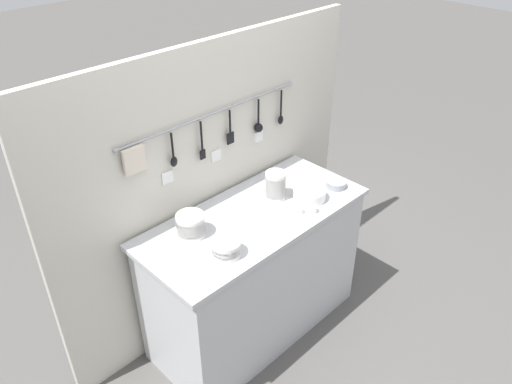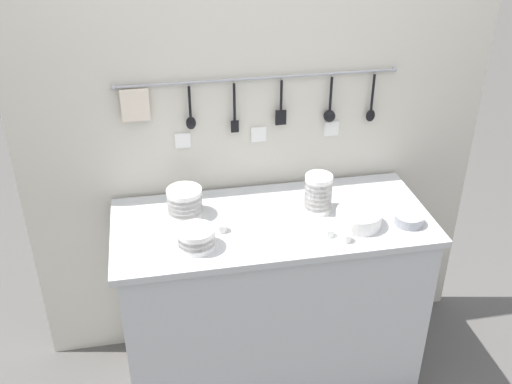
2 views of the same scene
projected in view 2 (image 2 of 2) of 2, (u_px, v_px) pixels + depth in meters
The scene contains 12 objects.
ground_plane at pixel (270, 368), 3.08m from camera, with size 20.00×20.00×0.00m, color #514F4C.
counter at pixel (271, 299), 2.85m from camera, with size 1.40×0.62×0.91m.
back_wall at pixel (257, 179), 2.91m from camera, with size 2.20×0.09×1.85m.
bowl_stack_tall_left at pixel (185, 202), 2.63m from camera, with size 0.16×0.16×0.13m.
bowl_stack_short_front at pixel (318, 193), 2.65m from camera, with size 0.12×0.12×0.18m.
bowl_stack_nested_right at pixel (196, 238), 2.42m from camera, with size 0.15×0.15×0.09m.
plate_stack at pixel (359, 218), 2.57m from camera, with size 0.20×0.20×0.07m.
steel_mixing_bowl at pixel (409, 219), 2.58m from camera, with size 0.13×0.13×0.04m.
cup_by_caddy at pixel (368, 203), 2.71m from camera, with size 0.05×0.05×0.04m.
cup_centre at pixel (328, 232), 2.51m from camera, with size 0.05×0.05×0.04m.
cup_edge_near at pixel (346, 237), 2.47m from camera, with size 0.05×0.05×0.04m.
cup_edge_far at pixel (221, 227), 2.54m from camera, with size 0.05×0.05×0.04m.
Camera 2 is at (-0.48, -2.16, 2.33)m, focal length 42.00 mm.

